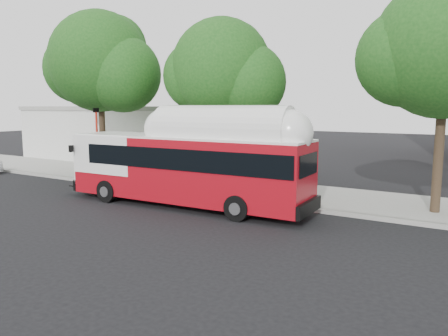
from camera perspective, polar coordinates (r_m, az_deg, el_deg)
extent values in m
plane|color=black|center=(17.23, -8.00, -6.38)|extent=(120.00, 120.00, 0.00)
cube|color=gray|center=(22.49, 2.54, -2.69)|extent=(60.00, 5.00, 0.15)
cube|color=gray|center=(20.29, -1.01, -3.87)|extent=(60.00, 0.30, 0.15)
cube|color=maroon|center=(22.01, -7.63, -2.98)|extent=(10.00, 0.32, 0.16)
cylinder|color=#2D2116|center=(26.91, -15.62, 5.16)|extent=(0.36, 0.36, 6.08)
sphere|color=#164814|center=(27.00, -15.94, 13.24)|extent=(5.80, 5.80, 5.80)
sphere|color=#164814|center=(25.94, -13.09, 11.87)|extent=(4.35, 4.35, 4.35)
cylinder|color=#2D2116|center=(22.22, -0.31, 4.07)|extent=(0.36, 0.36, 5.44)
sphere|color=#164814|center=(22.24, -0.32, 12.84)|extent=(5.00, 5.00, 5.00)
sphere|color=#164814|center=(21.68, 3.12, 11.15)|extent=(3.75, 3.75, 3.75)
cylinder|color=#2D2116|center=(18.79, 26.31, 2.98)|extent=(0.36, 0.36, 5.76)
sphere|color=#164814|center=(18.87, 27.02, 13.92)|extent=(5.40, 5.40, 5.40)
cube|color=silver|center=(36.52, -11.20, 4.37)|extent=(16.00, 10.00, 4.00)
cube|color=gray|center=(36.44, -11.29, 7.67)|extent=(16.20, 10.20, 0.30)
cube|color=#9C0A15|center=(18.67, -5.08, -0.10)|extent=(10.92, 2.65, 2.63)
cube|color=black|center=(18.35, -3.94, 1.47)|extent=(9.84, 2.68, 0.86)
cube|color=white|center=(18.53, -5.13, 4.03)|extent=(10.92, 2.58, 0.09)
cube|color=white|center=(17.54, -0.27, 4.60)|extent=(5.84, 1.97, 0.50)
cube|color=black|center=(22.73, -17.43, -1.98)|extent=(0.77, 1.65, 0.05)
imported|color=navy|center=(22.66, -17.47, -0.89)|extent=(0.58, 1.57, 0.82)
cylinder|color=red|center=(25.40, -16.20, 2.57)|extent=(0.12, 0.12, 3.95)
cube|color=black|center=(25.30, -16.38, 7.25)|extent=(0.05, 0.40, 0.25)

